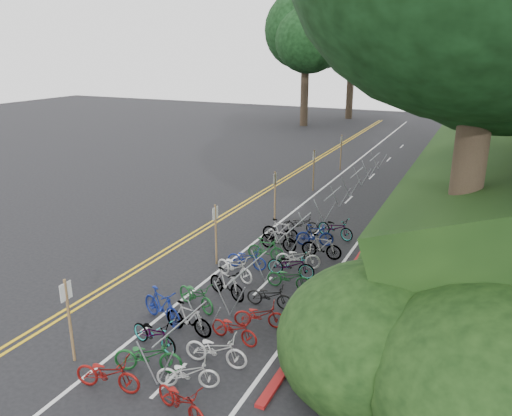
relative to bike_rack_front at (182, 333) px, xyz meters
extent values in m
plane|color=black|center=(-2.93, 1.08, -0.84)|extent=(120.00, 120.00, 0.00)
cube|color=gold|center=(-5.08, 11.08, -0.84)|extent=(0.12, 80.00, 0.01)
cube|color=gold|center=(-4.78, 11.08, -0.84)|extent=(0.12, 80.00, 0.01)
cube|color=silver|center=(-1.93, 11.08, -0.84)|extent=(0.12, 80.00, 0.01)
cube|color=silver|center=(2.27, 11.08, -0.84)|extent=(0.12, 80.00, 0.01)
cube|color=silver|center=(0.17, -0.92, -0.84)|extent=(0.10, 1.60, 0.01)
cube|color=silver|center=(0.17, 5.08, -0.84)|extent=(0.10, 1.60, 0.01)
cube|color=silver|center=(0.17, 11.08, -0.84)|extent=(0.10, 1.60, 0.01)
cube|color=silver|center=(0.17, 17.08, -0.84)|extent=(0.10, 1.60, 0.01)
cube|color=silver|center=(0.17, 23.08, -0.84)|extent=(0.10, 1.60, 0.01)
cube|color=silver|center=(0.17, 29.08, -0.84)|extent=(0.10, 1.60, 0.01)
cube|color=silver|center=(0.17, 35.08, -0.84)|extent=(0.10, 1.60, 0.01)
cube|color=maroon|center=(2.77, 13.08, -0.79)|extent=(0.25, 28.00, 0.10)
cube|color=#382819|center=(3.47, 23.08, -0.76)|extent=(1.40, 44.00, 0.16)
ellipsoid|color=#284C19|center=(4.27, 4.08, 0.20)|extent=(2.00, 2.80, 1.60)
ellipsoid|color=#284C19|center=(5.07, 9.08, 0.71)|extent=(2.60, 3.64, 2.08)
ellipsoid|color=#284C19|center=(6.27, 15.08, 1.15)|extent=(2.20, 3.08, 1.76)
ellipsoid|color=#284C19|center=(4.87, 21.08, 0.72)|extent=(3.00, 4.20, 2.40)
ellipsoid|color=#284C19|center=(5.57, 27.08, 0.89)|extent=(2.40, 3.36, 1.92)
ellipsoid|color=#284C19|center=(6.87, 31.08, 1.57)|extent=(2.80, 3.92, 2.24)
ellipsoid|color=#284C19|center=(4.07, 7.08, 0.06)|extent=(1.80, 2.52, 1.44)
ellipsoid|color=#284C19|center=(7.07, 19.08, 1.76)|extent=(3.20, 4.48, 2.56)
ellipsoid|color=black|center=(5.07, 1.58, 0.37)|extent=(5.28, 6.16, 3.52)
ellipsoid|color=black|center=(8.07, 0.58, 0.59)|extent=(6.24, 7.28, 4.16)
cylinder|color=#2D2319|center=(6.57, 4.08, 3.72)|extent=(0.86, 0.86, 6.73)
cylinder|color=#2D2319|center=(-11.93, 43.08, 2.52)|extent=(0.86, 0.86, 6.73)
ellipsoid|color=black|center=(-11.93, 43.08, 8.64)|extent=(9.20, 9.20, 8.74)
cylinder|color=#2D2319|center=(-8.93, 51.08, 2.26)|extent=(0.83, 0.83, 6.21)
ellipsoid|color=black|center=(-8.93, 51.08, 7.78)|extent=(8.05, 8.05, 7.64)
cylinder|color=gray|center=(0.00, 0.00, 0.32)|extent=(0.05, 2.63, 0.05)
cylinder|color=gray|center=(-0.28, -1.21, -0.26)|extent=(0.58, 0.04, 1.14)
cylinder|color=gray|center=(0.28, -1.21, -0.26)|extent=(0.58, 0.04, 1.14)
cylinder|color=gray|center=(-0.28, 1.21, -0.26)|extent=(0.58, 0.04, 1.14)
cylinder|color=gray|center=(0.28, 1.21, -0.26)|extent=(0.58, 0.04, 1.14)
cylinder|color=gray|center=(0.07, 4.08, 0.31)|extent=(0.05, 3.00, 0.05)
cylinder|color=gray|center=(-0.21, 2.68, -0.26)|extent=(0.58, 0.04, 1.13)
cylinder|color=gray|center=(0.35, 2.68, -0.26)|extent=(0.58, 0.04, 1.13)
cylinder|color=gray|center=(-0.21, 5.48, -0.26)|extent=(0.58, 0.04, 1.13)
cylinder|color=gray|center=(0.35, 5.48, -0.26)|extent=(0.58, 0.04, 1.13)
cylinder|color=gray|center=(0.07, 9.08, 0.31)|extent=(0.05, 3.00, 0.05)
cylinder|color=gray|center=(-0.21, 7.68, -0.26)|extent=(0.58, 0.04, 1.13)
cylinder|color=gray|center=(0.35, 7.68, -0.26)|extent=(0.58, 0.04, 1.13)
cylinder|color=gray|center=(-0.21, 10.48, -0.26)|extent=(0.58, 0.04, 1.13)
cylinder|color=gray|center=(0.35, 10.48, -0.26)|extent=(0.58, 0.04, 1.13)
cylinder|color=gray|center=(0.07, 14.08, 0.31)|extent=(0.05, 3.00, 0.05)
cylinder|color=gray|center=(-0.21, 12.68, -0.26)|extent=(0.58, 0.04, 1.13)
cylinder|color=gray|center=(0.35, 12.68, -0.26)|extent=(0.58, 0.04, 1.13)
cylinder|color=gray|center=(-0.21, 15.48, -0.26)|extent=(0.58, 0.04, 1.13)
cylinder|color=gray|center=(0.35, 15.48, -0.26)|extent=(0.58, 0.04, 1.13)
cylinder|color=gray|center=(0.07, 19.08, 0.31)|extent=(0.05, 3.00, 0.05)
cylinder|color=gray|center=(-0.21, 17.68, -0.26)|extent=(0.58, 0.04, 1.13)
cylinder|color=gray|center=(0.35, 17.68, -0.26)|extent=(0.58, 0.04, 1.13)
cylinder|color=gray|center=(-0.21, 20.48, -0.26)|extent=(0.58, 0.04, 1.13)
cylinder|color=gray|center=(0.35, 20.48, -0.26)|extent=(0.58, 0.04, 1.13)
cylinder|color=gray|center=(0.07, 24.08, 0.31)|extent=(0.05, 3.00, 0.05)
cylinder|color=gray|center=(-0.21, 22.68, -0.26)|extent=(0.58, 0.04, 1.13)
cylinder|color=gray|center=(0.35, 22.68, -0.26)|extent=(0.58, 0.04, 1.13)
cylinder|color=gray|center=(-0.21, 25.48, -0.26)|extent=(0.58, 0.04, 1.13)
cylinder|color=gray|center=(0.35, 25.48, -0.26)|extent=(0.58, 0.04, 1.13)
cylinder|color=brown|center=(-2.72, -1.31, 0.40)|extent=(0.08, 0.08, 2.48)
cube|color=silver|center=(-2.72, -1.31, 1.29)|extent=(0.02, 0.40, 0.50)
cylinder|color=brown|center=(-2.33, 6.08, 0.41)|extent=(0.08, 0.08, 2.50)
cube|color=silver|center=(-2.33, 6.08, 1.31)|extent=(0.02, 0.40, 0.50)
cylinder|color=brown|center=(-2.33, 12.08, 0.41)|extent=(0.08, 0.08, 2.50)
cube|color=silver|center=(-2.33, 12.08, 1.31)|extent=(0.02, 0.40, 0.50)
cylinder|color=brown|center=(-2.33, 18.08, 0.41)|extent=(0.08, 0.08, 2.50)
cube|color=silver|center=(-2.33, 18.08, 1.31)|extent=(0.02, 0.40, 0.50)
cylinder|color=brown|center=(-2.33, 24.08, 0.41)|extent=(0.08, 0.08, 2.50)
cube|color=silver|center=(-2.33, 24.08, 1.31)|extent=(0.02, 0.40, 0.50)
imported|color=navy|center=(-1.71, 1.46, -0.28)|extent=(1.12, 1.94, 1.13)
imported|color=maroon|center=(-1.01, -1.87, -0.37)|extent=(0.92, 1.88, 0.94)
imported|color=maroon|center=(1.21, -1.90, -0.40)|extent=(1.06, 1.78, 0.88)
imported|color=#144C1E|center=(-0.54, -0.83, -0.35)|extent=(1.22, 1.99, 0.99)
imported|color=beige|center=(0.78, -0.94, -0.41)|extent=(1.13, 1.73, 0.86)
imported|color=slate|center=(-1.06, 0.16, -0.38)|extent=(0.94, 1.82, 0.91)
imported|color=beige|center=(0.95, 0.21, -0.36)|extent=(0.81, 1.87, 0.95)
imported|color=slate|center=(-0.57, 1.23, -0.33)|extent=(0.63, 1.73, 1.02)
imported|color=maroon|center=(0.87, 1.43, -0.41)|extent=(0.81, 1.71, 0.86)
imported|color=#144C1E|center=(-1.18, 2.66, -0.37)|extent=(1.23, 1.90, 0.95)
imported|color=maroon|center=(1.23, 2.47, -0.42)|extent=(1.04, 1.70, 0.84)
imported|color=slate|center=(-0.63, 3.77, -0.32)|extent=(1.03, 1.79, 1.04)
imported|color=black|center=(1.00, 3.76, -0.42)|extent=(0.69, 1.63, 0.83)
imported|color=beige|center=(-1.04, 5.17, -0.36)|extent=(1.19, 1.95, 0.97)
imported|color=#144C1E|center=(1.09, 5.29, -0.41)|extent=(0.65, 1.68, 0.87)
imported|color=navy|center=(-1.04, 6.21, -0.41)|extent=(0.68, 1.67, 0.86)
imported|color=slate|center=(0.80, 6.24, -0.35)|extent=(0.76, 1.90, 0.98)
imported|color=#144C1E|center=(-0.69, 7.27, -0.37)|extent=(0.61, 1.61, 0.95)
imported|color=beige|center=(0.77, 7.10, -0.38)|extent=(1.07, 1.86, 0.93)
imported|color=slate|center=(-0.62, 8.45, -0.33)|extent=(0.60, 1.72, 1.02)
imported|color=slate|center=(1.31, 8.41, -0.33)|extent=(0.53, 1.72, 1.02)
imported|color=slate|center=(-0.96, 9.47, -0.33)|extent=(0.56, 1.72, 1.02)
imported|color=navy|center=(0.63, 9.59, -0.35)|extent=(0.97, 1.71, 0.99)
imported|color=black|center=(-0.51, 10.82, -0.39)|extent=(1.04, 1.79, 0.89)
imported|color=slate|center=(1.17, 10.90, -0.35)|extent=(1.17, 1.98, 0.98)
camera|label=1|loc=(6.90, -9.98, 7.45)|focal=35.00mm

